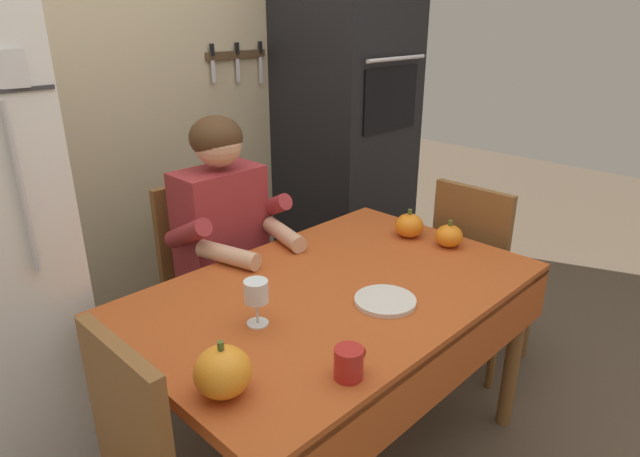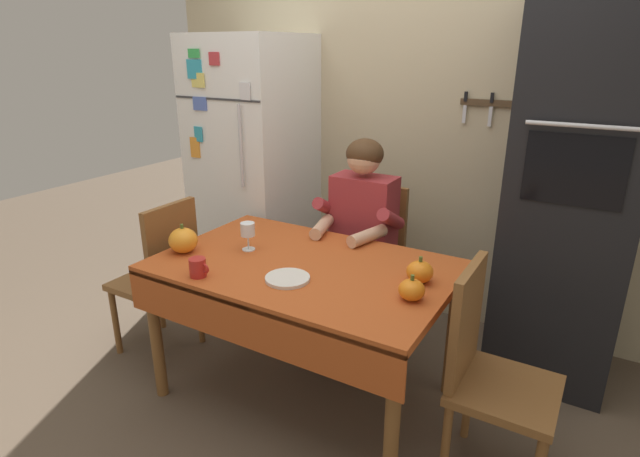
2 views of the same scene
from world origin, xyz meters
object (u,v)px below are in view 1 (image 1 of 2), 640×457
dining_table (339,311)px  chair_right_side (477,270)px  pumpkin_large (449,236)px  pumpkin_medium (223,372)px  wine_glass (256,294)px  pumpkin_small (409,225)px  coffee_mug (349,363)px  seated_person (231,241)px  chair_behind_person (209,276)px  wall_oven (346,121)px  serving_tray (385,301)px

dining_table → chair_right_side: (0.90, -0.04, -0.14)m
pumpkin_large → pumpkin_medium: 1.18m
chair_right_side → wine_glass: 1.28m
pumpkin_small → pumpkin_large: bearing=-80.5°
chair_right_side → wine_glass: (-1.24, 0.06, 0.33)m
pumpkin_large → pumpkin_small: pumpkin_small is taller
coffee_mug → pumpkin_large: pumpkin_large is taller
seated_person → coffee_mug: size_ratio=11.97×
coffee_mug → wine_glass: 0.37m
dining_table → pumpkin_large: pumpkin_large is taller
seated_person → chair_behind_person: bearing=90.0°
chair_behind_person → coffee_mug: (-0.33, -1.13, 0.27)m
wall_oven → wine_glass: size_ratio=14.43×
chair_right_side → pumpkin_small: (-0.35, 0.15, 0.28)m
seated_person → serving_tray: size_ratio=6.21×
pumpkin_small → wall_oven: bearing=58.2°
chair_right_side → dining_table: bearing=177.7°
chair_behind_person → pumpkin_small: 0.92m
dining_table → serving_tray: size_ratio=6.98×
wall_oven → seated_person: wall_oven is taller
seated_person → serving_tray: seated_person is taller
dining_table → pumpkin_medium: (-0.60, -0.16, 0.15)m
chair_behind_person → serving_tray: bearing=-87.8°
coffee_mug → pumpkin_medium: 0.32m
pumpkin_medium → dining_table: bearing=15.3°
pumpkin_small → serving_tray: size_ratio=0.60×
wall_oven → pumpkin_medium: wall_oven is taller
dining_table → serving_tray: (0.04, -0.17, 0.09)m
chair_behind_person → coffee_mug: chair_behind_person is taller
chair_right_side → pumpkin_large: bearing=-175.2°
wall_oven → chair_behind_person: 1.19m
coffee_mug → pumpkin_large: bearing=16.9°
pumpkin_large → chair_right_side: bearing=4.8°
wall_oven → coffee_mug: bearing=-137.6°
wall_oven → pumpkin_small: (-0.50, -0.81, -0.26)m
chair_behind_person → pumpkin_small: size_ratio=7.68×
wall_oven → serving_tray: (-1.01, -1.09, -0.30)m
dining_table → pumpkin_medium: bearing=-164.7°
seated_person → wine_glass: seated_person is taller
dining_table → seated_person: 0.61m
dining_table → coffee_mug: size_ratio=13.46×
coffee_mug → pumpkin_small: 0.99m
wine_glass → chair_right_side: bearing=-2.9°
wall_oven → dining_table: (-1.05, -0.92, -0.39)m
seated_person → pumpkin_small: size_ratio=10.29×
wine_glass → pumpkin_medium: size_ratio=0.97×
coffee_mug → serving_tray: size_ratio=0.52×
serving_tray → coffee_mug: bearing=-155.1°
seated_person → coffee_mug: bearing=-109.4°
pumpkin_small → seated_person: bearing=137.9°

